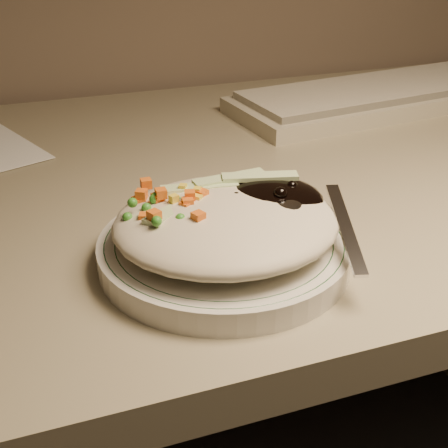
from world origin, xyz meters
name	(u,v)px	position (x,y,z in m)	size (l,w,h in m)	color
desk	(231,305)	(0.00, 1.38, 0.54)	(1.40, 0.70, 0.74)	gray
plate	(224,250)	(-0.08, 1.18, 0.75)	(0.22, 0.22, 0.02)	silver
plate_rim	(224,240)	(-0.08, 1.18, 0.76)	(0.21, 0.21, 0.00)	#144723
meal	(229,218)	(-0.08, 1.18, 0.78)	(0.21, 0.19, 0.05)	#BFB59B
keyboard	(379,96)	(0.29, 1.53, 0.76)	(0.47, 0.21, 0.03)	#B0A990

